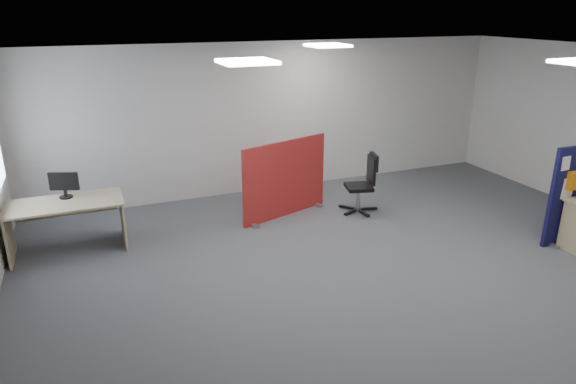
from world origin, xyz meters
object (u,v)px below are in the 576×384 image
object	(u,v)px
red_divider	(285,179)
office_chair	(365,180)
monitor_second	(64,184)
second_desk	(66,213)

from	to	relation	value
red_divider	office_chair	size ratio (longest dim) A/B	1.65
monitor_second	second_desk	bearing A→B (deg)	-81.28
second_desk	office_chair	bearing A→B (deg)	-3.78
second_desk	monitor_second	distance (m)	0.41
second_desk	monitor_second	bearing A→B (deg)	78.97
red_divider	monitor_second	distance (m)	3.29
second_desk	monitor_second	xyz separation A→B (m)	(0.03, 0.15, 0.39)
red_divider	office_chair	xyz separation A→B (m)	(1.29, -0.34, -0.06)
red_divider	monitor_second	xyz separation A→B (m)	(-3.28, 0.11, 0.31)
monitor_second	office_chair	distance (m)	4.60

